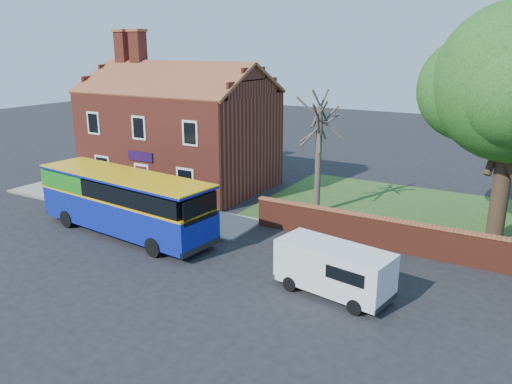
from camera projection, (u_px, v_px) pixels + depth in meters
The scene contains 9 objects.
ground at pixel (146, 262), 22.77m from camera, with size 120.00×120.00×0.00m, color black.
pavement at pixel (124, 204), 30.91m from camera, with size 18.00×3.50×0.12m, color gray.
kerb at pixel (103, 212), 29.45m from camera, with size 18.00×0.15×0.14m, color slate.
grass_strip at pixel (489, 226), 27.28m from camera, with size 26.00×12.00×0.04m, color #426B28.
shop_building at pixel (180, 137), 34.75m from camera, with size 12.30×8.13×10.50m.
boundary_wall at pixel (475, 250), 22.08m from camera, with size 22.00×0.38×1.60m.
bus at pixel (120, 199), 25.96m from camera, with size 10.83×3.73×3.23m.
van_near at pixel (334, 268), 19.55m from camera, with size 4.83×2.57×2.01m.
bare_tree at pixel (318, 155), 28.63m from camera, with size 2.57×3.06×6.84m.
Camera 1 is at (14.88, -15.59, 9.47)m, focal length 35.00 mm.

